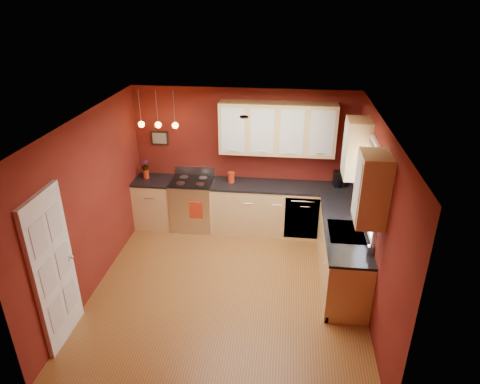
# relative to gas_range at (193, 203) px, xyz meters

# --- Properties ---
(floor) EXTENTS (4.20, 4.20, 0.00)m
(floor) POSITION_rel_gas_range_xyz_m (0.92, -1.80, -0.48)
(floor) COLOR #985D2C
(floor) RESTS_ON ground
(ceiling) EXTENTS (4.00, 4.20, 0.02)m
(ceiling) POSITION_rel_gas_range_xyz_m (0.92, -1.80, 2.12)
(ceiling) COLOR white
(ceiling) RESTS_ON wall_back
(wall_back) EXTENTS (4.00, 0.02, 2.60)m
(wall_back) POSITION_rel_gas_range_xyz_m (0.92, 0.30, 0.82)
(wall_back) COLOR maroon
(wall_back) RESTS_ON floor
(wall_front) EXTENTS (4.00, 0.02, 2.60)m
(wall_front) POSITION_rel_gas_range_xyz_m (0.92, -3.90, 0.82)
(wall_front) COLOR maroon
(wall_front) RESTS_ON floor
(wall_left) EXTENTS (0.02, 4.20, 2.60)m
(wall_left) POSITION_rel_gas_range_xyz_m (-1.08, -1.80, 0.82)
(wall_left) COLOR maroon
(wall_left) RESTS_ON floor
(wall_right) EXTENTS (0.02, 4.20, 2.60)m
(wall_right) POSITION_rel_gas_range_xyz_m (2.92, -1.80, 0.82)
(wall_right) COLOR maroon
(wall_right) RESTS_ON floor
(base_cabinets_back_left) EXTENTS (0.70, 0.60, 0.90)m
(base_cabinets_back_left) POSITION_rel_gas_range_xyz_m (-0.73, -0.00, -0.03)
(base_cabinets_back_left) COLOR #DBB475
(base_cabinets_back_left) RESTS_ON floor
(base_cabinets_back_right) EXTENTS (2.54, 0.60, 0.90)m
(base_cabinets_back_right) POSITION_rel_gas_range_xyz_m (1.65, -0.00, -0.03)
(base_cabinets_back_right) COLOR #DBB475
(base_cabinets_back_right) RESTS_ON floor
(base_cabinets_right) EXTENTS (0.60, 2.10, 0.90)m
(base_cabinets_right) POSITION_rel_gas_range_xyz_m (2.62, -1.35, -0.03)
(base_cabinets_right) COLOR #DBB475
(base_cabinets_right) RESTS_ON floor
(counter_back_left) EXTENTS (0.70, 0.62, 0.04)m
(counter_back_left) POSITION_rel_gas_range_xyz_m (-0.73, -0.00, 0.44)
(counter_back_left) COLOR black
(counter_back_left) RESTS_ON base_cabinets_back_left
(counter_back_right) EXTENTS (2.54, 0.62, 0.04)m
(counter_back_right) POSITION_rel_gas_range_xyz_m (1.65, -0.00, 0.44)
(counter_back_right) COLOR black
(counter_back_right) RESTS_ON base_cabinets_back_right
(counter_right) EXTENTS (0.62, 2.10, 0.04)m
(counter_right) POSITION_rel_gas_range_xyz_m (2.62, -1.35, 0.44)
(counter_right) COLOR black
(counter_right) RESTS_ON base_cabinets_right
(gas_range) EXTENTS (0.76, 0.64, 1.11)m
(gas_range) POSITION_rel_gas_range_xyz_m (0.00, 0.00, 0.00)
(gas_range) COLOR silver
(gas_range) RESTS_ON floor
(dishwasher_front) EXTENTS (0.60, 0.02, 0.80)m
(dishwasher_front) POSITION_rel_gas_range_xyz_m (2.02, -0.29, -0.03)
(dishwasher_front) COLOR silver
(dishwasher_front) RESTS_ON base_cabinets_back_right
(sink) EXTENTS (0.50, 0.70, 0.33)m
(sink) POSITION_rel_gas_range_xyz_m (2.62, -1.50, 0.43)
(sink) COLOR gray
(sink) RESTS_ON counter_right
(window) EXTENTS (0.06, 1.02, 1.22)m
(window) POSITION_rel_gas_range_xyz_m (2.89, -1.50, 1.21)
(window) COLOR white
(window) RESTS_ON wall_right
(door_left_wall) EXTENTS (0.12, 0.82, 2.05)m
(door_left_wall) POSITION_rel_gas_range_xyz_m (-1.05, -3.00, 0.54)
(door_left_wall) COLOR white
(door_left_wall) RESTS_ON floor
(upper_cabinets_back) EXTENTS (2.00, 0.35, 0.90)m
(upper_cabinets_back) POSITION_rel_gas_range_xyz_m (1.52, 0.12, 1.47)
(upper_cabinets_back) COLOR #DBB475
(upper_cabinets_back) RESTS_ON wall_back
(upper_cabinets_right) EXTENTS (0.35, 1.95, 0.90)m
(upper_cabinets_right) POSITION_rel_gas_range_xyz_m (2.75, -1.48, 1.47)
(upper_cabinets_right) COLOR #DBB475
(upper_cabinets_right) RESTS_ON wall_right
(wall_picture) EXTENTS (0.32, 0.03, 0.26)m
(wall_picture) POSITION_rel_gas_range_xyz_m (-0.63, 0.28, 1.17)
(wall_picture) COLOR black
(wall_picture) RESTS_ON wall_back
(pendant_lights) EXTENTS (0.71, 0.11, 0.66)m
(pendant_lights) POSITION_rel_gas_range_xyz_m (-0.53, -0.05, 1.53)
(pendant_lights) COLOR gray
(pendant_lights) RESTS_ON ceiling
(red_canister) EXTENTS (0.13, 0.13, 0.19)m
(red_canister) POSITION_rel_gas_range_xyz_m (0.72, 0.03, 0.56)
(red_canister) COLOR #B52D13
(red_canister) RESTS_ON counter_back_right
(red_vase) EXTENTS (0.10, 0.10, 0.17)m
(red_vase) POSITION_rel_gas_range_xyz_m (-0.88, 0.05, 0.54)
(red_vase) COLOR #B52D13
(red_vase) RESTS_ON counter_back_left
(flowers) EXTENTS (0.15, 0.15, 0.21)m
(flowers) POSITION_rel_gas_range_xyz_m (-0.88, 0.05, 0.71)
(flowers) COLOR #B52D13
(flowers) RESTS_ON red_vase
(coffee_maker) EXTENTS (0.22, 0.21, 0.28)m
(coffee_maker) POSITION_rel_gas_range_xyz_m (2.66, 0.10, 0.59)
(coffee_maker) COLOR black
(coffee_maker) RESTS_ON counter_back_right
(soap_pump) EXTENTS (0.09, 0.09, 0.18)m
(soap_pump) POSITION_rel_gas_range_xyz_m (2.87, -2.05, 0.55)
(soap_pump) COLOR silver
(soap_pump) RESTS_ON counter_right
(dish_towel) EXTENTS (0.24, 0.02, 0.33)m
(dish_towel) POSITION_rel_gas_range_xyz_m (0.13, -0.33, 0.04)
(dish_towel) COLOR #B52D13
(dish_towel) RESTS_ON gas_range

